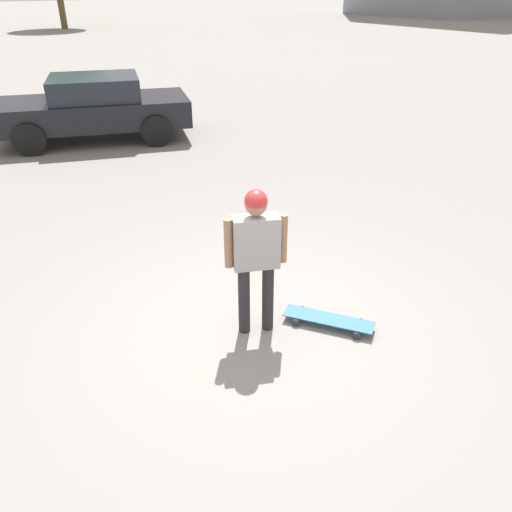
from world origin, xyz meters
TOP-DOWN VIEW (x-y plane):
  - ground_plane at (0.00, 0.00)m, footprint 220.00×220.00m
  - person at (0.00, 0.00)m, footprint 0.36×0.57m
  - skateboard at (-0.38, -0.67)m, footprint 0.91×0.73m
  - car_parked_near at (8.08, -1.07)m, footprint 3.14×4.62m

SIDE VIEW (x-z plane):
  - ground_plane at x=0.00m, z-range 0.00..0.00m
  - skateboard at x=-0.38m, z-range 0.03..0.12m
  - car_parked_near at x=8.08m, z-range 0.04..1.44m
  - person at x=0.00m, z-range 0.19..1.75m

